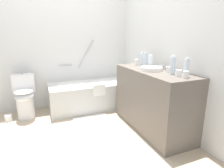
# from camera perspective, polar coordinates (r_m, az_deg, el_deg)

# --- Properties ---
(ground_plane) EXTENTS (3.81, 3.81, 0.00)m
(ground_plane) POSITION_cam_1_polar(r_m,az_deg,el_deg) (2.64, -11.75, -16.00)
(ground_plane) COLOR #C1AD8E
(wall_back_tiled) EXTENTS (3.21, 0.10, 2.31)m
(wall_back_tiled) POSITION_cam_1_polar(r_m,az_deg,el_deg) (3.64, -16.86, 11.24)
(wall_back_tiled) COLOR silver
(wall_back_tiled) RESTS_ON ground_plane
(wall_right_mirror) EXTENTS (0.10, 3.02, 2.31)m
(wall_right_mirror) POSITION_cam_1_polar(r_m,az_deg,el_deg) (2.90, 16.87, 10.53)
(wall_right_mirror) COLOR silver
(wall_right_mirror) RESTS_ON ground_plane
(bathtub) EXTENTS (1.62, 0.70, 1.27)m
(bathtub) POSITION_cam_1_polar(r_m,az_deg,el_deg) (3.51, -5.82, -3.15)
(bathtub) COLOR silver
(bathtub) RESTS_ON ground_plane
(toilet) EXTENTS (0.35, 0.49, 0.73)m
(toilet) POSITION_cam_1_polar(r_m,az_deg,el_deg) (3.37, -25.67, -3.69)
(toilet) COLOR white
(toilet) RESTS_ON ground_plane
(vanity_counter) EXTENTS (0.54, 1.36, 0.88)m
(vanity_counter) POSITION_cam_1_polar(r_m,az_deg,el_deg) (2.73, 12.47, -4.83)
(vanity_counter) COLOR #6B6056
(vanity_counter) RESTS_ON ground_plane
(sink_basin) EXTENTS (0.31, 0.31, 0.05)m
(sink_basin) POSITION_cam_1_polar(r_m,az_deg,el_deg) (2.59, 12.20, 4.74)
(sink_basin) COLOR white
(sink_basin) RESTS_ON vanity_counter
(sink_faucet) EXTENTS (0.12, 0.15, 0.06)m
(sink_faucet) POSITION_cam_1_polar(r_m,az_deg,el_deg) (2.70, 15.43, 5.03)
(sink_faucet) COLOR #A1A1A6
(sink_faucet) RESTS_ON vanity_counter
(water_bottle_0) EXTENTS (0.06, 0.06, 0.23)m
(water_bottle_0) POSITION_cam_1_polar(r_m,az_deg,el_deg) (2.27, 22.25, 4.72)
(water_bottle_0) COLOR silver
(water_bottle_0) RESTS_ON vanity_counter
(water_bottle_1) EXTENTS (0.07, 0.07, 0.23)m
(water_bottle_1) POSITION_cam_1_polar(r_m,az_deg,el_deg) (2.37, 18.42, 5.53)
(water_bottle_1) COLOR silver
(water_bottle_1) RESTS_ON vanity_counter
(water_bottle_2) EXTENTS (0.07, 0.07, 0.23)m
(water_bottle_2) POSITION_cam_1_polar(r_m,az_deg,el_deg) (2.88, 10.35, 7.43)
(water_bottle_2) COLOR silver
(water_bottle_2) RESTS_ON vanity_counter
(water_bottle_3) EXTENTS (0.07, 0.07, 0.20)m
(water_bottle_3) POSITION_cam_1_polar(r_m,az_deg,el_deg) (2.80, 11.89, 6.87)
(water_bottle_3) COLOR silver
(water_bottle_3) RESTS_ON vanity_counter
(water_bottle_4) EXTENTS (0.07, 0.07, 0.22)m
(water_bottle_4) POSITION_cam_1_polar(r_m,az_deg,el_deg) (2.97, 9.25, 7.59)
(water_bottle_4) COLOR silver
(water_bottle_4) RESTS_ON vanity_counter
(drinking_glass_0) EXTENTS (0.06, 0.06, 0.08)m
(drinking_glass_0) POSITION_cam_1_polar(r_m,az_deg,el_deg) (2.49, 17.24, 4.32)
(drinking_glass_0) COLOR white
(drinking_glass_0) RESTS_ON vanity_counter
(drinking_glass_1) EXTENTS (0.07, 0.07, 0.08)m
(drinking_glass_1) POSITION_cam_1_polar(r_m,az_deg,el_deg) (2.20, 22.05, 2.69)
(drinking_glass_1) COLOR white
(drinking_glass_1) RESTS_ON vanity_counter
(drinking_glass_2) EXTENTS (0.07, 0.07, 0.09)m
(drinking_glass_2) POSITION_cam_1_polar(r_m,az_deg,el_deg) (3.04, 7.61, 6.80)
(drinking_glass_2) COLOR white
(drinking_glass_2) RESTS_ON vanity_counter
(drinking_glass_3) EXTENTS (0.07, 0.07, 0.08)m
(drinking_glass_3) POSITION_cam_1_polar(r_m,az_deg,el_deg) (2.28, 20.07, 3.23)
(drinking_glass_3) COLOR white
(drinking_glass_3) RESTS_ON vanity_counter
(bath_mat) EXTENTS (0.58, 0.38, 0.01)m
(bath_mat) POSITION_cam_1_polar(r_m,az_deg,el_deg) (3.04, -6.12, -11.28)
(bath_mat) COLOR white
(bath_mat) RESTS_ON ground_plane
(toilet_paper_roll) EXTENTS (0.11, 0.11, 0.10)m
(toilet_paper_roll) POSITION_cam_1_polar(r_m,az_deg,el_deg) (3.45, -29.69, -9.17)
(toilet_paper_roll) COLOR white
(toilet_paper_roll) RESTS_ON ground_plane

